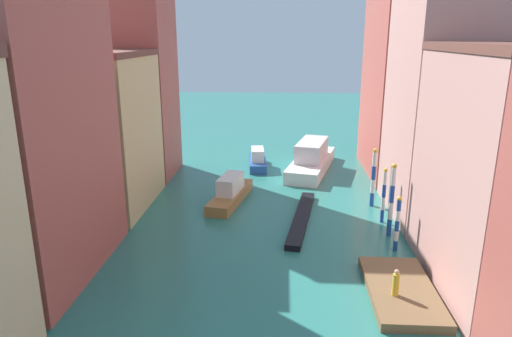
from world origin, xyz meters
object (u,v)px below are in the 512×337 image
object	(u,v)px
mooring_pole_0	(397,223)
vaporetto_white	(311,159)
gondola_black	(301,218)
mooring_pole_3	(373,177)
waterfront_dock	(401,291)
mooring_pole_2	(384,195)
motorboat_1	(258,160)
person_on_dock	(396,283)
motorboat_0	(230,192)
mooring_pole_1	(392,200)

from	to	relation	value
mooring_pole_0	vaporetto_white	xyz separation A→B (m)	(-4.49, 18.47, -0.72)
gondola_black	mooring_pole_3	bearing A→B (deg)	30.93
waterfront_dock	gondola_black	distance (m)	11.34
mooring_pole_2	gondola_black	size ratio (longest dim) A/B	0.40
vaporetto_white	motorboat_1	world-z (taller)	vaporetto_white
waterfront_dock	person_on_dock	xyz separation A→B (m)	(-0.55, -0.87, 0.94)
mooring_pole_2	waterfront_dock	bearing A→B (deg)	-95.72
vaporetto_white	motorboat_0	size ratio (longest dim) A/B	1.51
waterfront_dock	person_on_dock	size ratio (longest dim) A/B	4.67
mooring_pole_3	gondola_black	world-z (taller)	mooring_pole_3
mooring_pole_3	motorboat_1	distance (m)	14.99
mooring_pole_2	mooring_pole_0	bearing A→B (deg)	-91.04
mooring_pole_0	motorboat_0	xyz separation A→B (m)	(-11.87, 8.60, -1.09)
motorboat_1	person_on_dock	bearing A→B (deg)	-71.20
mooring_pole_2	motorboat_0	bearing A→B (deg)	162.27
mooring_pole_3	mooring_pole_0	bearing A→B (deg)	-89.58
mooring_pole_1	mooring_pole_3	bearing A→B (deg)	91.33
mooring_pole_1	mooring_pole_2	xyz separation A→B (m)	(0.01, 2.45, -0.52)
waterfront_dock	gondola_black	world-z (taller)	waterfront_dock
waterfront_dock	motorboat_1	world-z (taller)	motorboat_1
mooring_pole_2	mooring_pole_3	distance (m)	3.49
motorboat_0	motorboat_1	bearing A→B (deg)	80.87
motorboat_1	vaporetto_white	bearing A→B (deg)	-7.12
waterfront_dock	mooring_pole_0	world-z (taller)	mooring_pole_0
mooring_pole_3	gondola_black	bearing A→B (deg)	-149.07
motorboat_1	mooring_pole_0	bearing A→B (deg)	-62.06
waterfront_dock	mooring_pole_2	distance (m)	10.47
person_on_dock	mooring_pole_1	bearing A→B (deg)	79.77
person_on_dock	mooring_pole_3	size ratio (longest dim) A/B	0.30
mooring_pole_0	mooring_pole_1	xyz separation A→B (m)	(0.08, 2.33, 0.77)
waterfront_dock	person_on_dock	bearing A→B (deg)	-122.25
person_on_dock	motorboat_0	world-z (taller)	motorboat_0
mooring_pole_3	mooring_pole_2	bearing A→B (deg)	-87.56
mooring_pole_2	vaporetto_white	xyz separation A→B (m)	(-4.58, 13.69, -0.96)
mooring_pole_0	mooring_pole_3	xyz separation A→B (m)	(-0.06, 8.25, 0.58)
mooring_pole_0	mooring_pole_2	size ratio (longest dim) A/B	0.89
person_on_dock	mooring_pole_0	size ratio (longest dim) A/B	0.39
motorboat_1	mooring_pole_2	bearing A→B (deg)	-54.54
mooring_pole_0	mooring_pole_1	world-z (taller)	mooring_pole_1
person_on_dock	motorboat_1	distance (m)	26.95
motorboat_1	gondola_black	bearing A→B (deg)	-73.89
mooring_pole_1	mooring_pole_2	distance (m)	2.50
vaporetto_white	mooring_pole_0	bearing A→B (deg)	-76.33
mooring_pole_2	motorboat_0	xyz separation A→B (m)	(-11.96, 3.82, -1.34)
waterfront_dock	mooring_pole_0	xyz separation A→B (m)	(0.94, 5.46, 1.68)
person_on_dock	motorboat_0	size ratio (longest dim) A/B	0.18
waterfront_dock	mooring_pole_1	xyz separation A→B (m)	(1.02, 7.79, 2.45)
mooring_pole_0	motorboat_0	size ratio (longest dim) A/B	0.47
mooring_pole_2	motorboat_1	size ratio (longest dim) A/B	0.78
motorboat_1	mooring_pole_3	bearing A→B (deg)	-47.24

